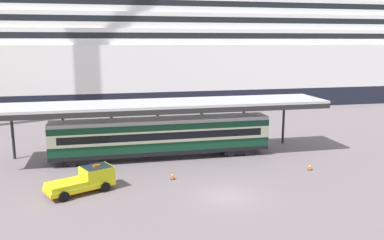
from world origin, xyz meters
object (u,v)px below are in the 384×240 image
Objects in this scene: service_truck at (86,179)px; cruise_ship at (178,38)px; traffic_cone_near at (173,175)px; traffic_cone_mid at (310,166)px; train_carriage at (162,136)px; quay_bollard at (98,184)px.

cruise_ship is at bearing 70.91° from service_truck.
service_truck is 7.82× the size of traffic_cone_near.
traffic_cone_near is (7.15, 1.32, -0.64)m from service_truck.
train_carriage is at bearing 151.96° from traffic_cone_mid.
service_truck is at bearing -173.38° from quay_bollard.
service_truck is 7.30m from traffic_cone_near.
traffic_cone_near is at bearing 10.96° from quay_bollard.
quay_bollard is (-15.56, -47.39, -11.77)m from cruise_ship.
service_truck is 7.97× the size of traffic_cone_mid.
service_truck reaches higher than quay_bollard.
traffic_cone_mid is 0.73× the size of quay_bollard.
train_carriage is 31.16× the size of traffic_cone_mid.
traffic_cone_near is at bearing -101.37° from cruise_ship.
traffic_cone_near is at bearing 10.43° from service_truck.
traffic_cone_mid is at bearing 2.84° from quay_bollard.
cruise_ship is 22.50× the size of service_truck.
train_carriage is at bearing 50.58° from quay_bollard.
train_carriage is 10.17m from quay_bollard.
traffic_cone_mid is (19.96, 1.05, -0.65)m from service_truck.
cruise_ship is at bearing 94.34° from traffic_cone_mid.
train_carriage is at bearing 89.32° from traffic_cone_near.
service_truck is at bearing -169.57° from traffic_cone_near.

